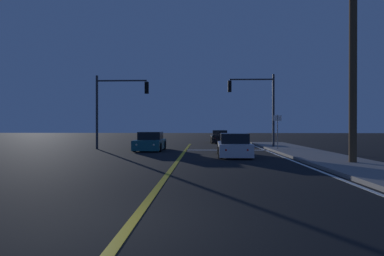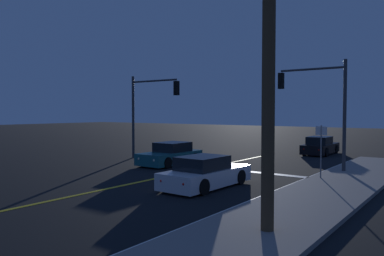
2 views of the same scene
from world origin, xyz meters
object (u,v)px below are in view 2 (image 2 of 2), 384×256
at_px(street_sign_corner, 321,144).
at_px(traffic_signal_near_right, 320,98).
at_px(utility_pole_right, 269,39).
at_px(car_far_approaching_black, 320,146).
at_px(traffic_signal_far_left, 149,103).
at_px(car_side_waiting_white, 205,174).
at_px(car_mid_block_teal, 171,155).

bearing_deg(street_sign_corner, traffic_signal_near_right, 109.51).
xyz_separation_m(traffic_signal_near_right, utility_pole_right, (2.39, -11.54, 1.13)).
distance_m(traffic_signal_near_right, utility_pole_right, 11.84).
xyz_separation_m(car_far_approaching_black, traffic_signal_near_right, (2.61, -8.42, 3.33)).
xyz_separation_m(traffic_signal_far_left, utility_pole_right, (13.38, -10.14, 1.26)).
relative_size(car_far_approaching_black, traffic_signal_near_right, 0.74).
bearing_deg(car_far_approaching_black, traffic_signal_far_left, -131.45).
bearing_deg(traffic_signal_near_right, car_side_waiting_white, 70.75).
xyz_separation_m(car_mid_block_teal, utility_pole_right, (10.55, -8.96, 4.46)).
relative_size(car_mid_block_teal, traffic_signal_near_right, 0.73).
distance_m(car_mid_block_teal, traffic_signal_near_right, 9.18).
bearing_deg(car_far_approaching_black, traffic_signal_near_right, -73.72).
height_order(car_mid_block_teal, traffic_signal_near_right, traffic_signal_near_right).
bearing_deg(car_mid_block_teal, utility_pole_right, 139.66).
relative_size(car_side_waiting_white, car_mid_block_teal, 1.08).
height_order(traffic_signal_far_left, street_sign_corner, traffic_signal_far_left).
relative_size(car_mid_block_teal, utility_pole_right, 0.44).
height_order(car_far_approaching_black, street_sign_corner, street_sign_corner).
height_order(car_side_waiting_white, traffic_signal_far_left, traffic_signal_far_left).
height_order(traffic_signal_near_right, street_sign_corner, traffic_signal_near_right).
bearing_deg(utility_pole_right, traffic_signal_near_right, 101.71).
bearing_deg(traffic_signal_near_right, street_sign_corner, 109.51).
xyz_separation_m(car_far_approaching_black, utility_pole_right, (5.00, -19.96, 4.46)).
xyz_separation_m(traffic_signal_near_right, traffic_signal_far_left, (-10.99, -1.40, -0.13)).
relative_size(car_side_waiting_white, traffic_signal_far_left, 0.82).
relative_size(car_far_approaching_black, utility_pole_right, 0.44).
relative_size(car_far_approaching_black, traffic_signal_far_left, 0.77).
bearing_deg(utility_pole_right, car_far_approaching_black, 104.07).
bearing_deg(car_far_approaching_black, car_side_waiting_white, -90.56).
relative_size(car_side_waiting_white, car_far_approaching_black, 1.06).
height_order(car_side_waiting_white, utility_pole_right, utility_pole_right).
height_order(traffic_signal_near_right, traffic_signal_far_left, traffic_signal_near_right).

